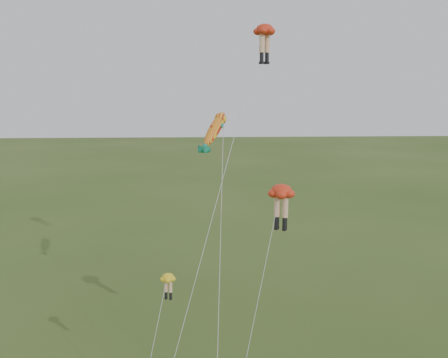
{
  "coord_description": "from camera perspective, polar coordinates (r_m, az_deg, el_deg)",
  "views": [
    {
      "loc": [
        0.98,
        -26.14,
        18.61
      ],
      "look_at": [
        2.51,
        6.0,
        12.45
      ],
      "focal_mm": 40.0,
      "sensor_mm": 36.0,
      "label": 1
    }
  ],
  "objects": [
    {
      "name": "legs_kite_red_high",
      "position": [
        36.54,
        4.55,
        15.93
      ],
      "size": [
        8.47,
        13.74,
        22.76
      ],
      "rotation": [
        0.0,
        0.0,
        0.58
      ],
      "color": "red",
      "rests_on": "ground"
    },
    {
      "name": "legs_kite_red_mid",
      "position": [
        29.18,
        6.52,
        -2.02
      ],
      "size": [
        4.3,
        5.34,
        12.89
      ],
      "rotation": [
        0.0,
        0.0,
        -0.48
      ],
      "color": "red",
      "rests_on": "ground"
    },
    {
      "name": "legs_kite_yellow",
      "position": [
        28.32,
        -6.61,
        -12.19
      ],
      "size": [
        2.44,
        2.11,
        8.34
      ],
      "rotation": [
        0.0,
        0.0,
        -0.3
      ],
      "color": "yellow",
      "rests_on": "ground"
    },
    {
      "name": "fish_kite",
      "position": [
        34.56,
        -1.06,
        5.56
      ],
      "size": [
        2.42,
        11.84,
        16.93
      ],
      "rotation": [
        0.71,
        0.0,
        -0.58
      ],
      "color": "yellow",
      "rests_on": "ground"
    }
  ]
}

